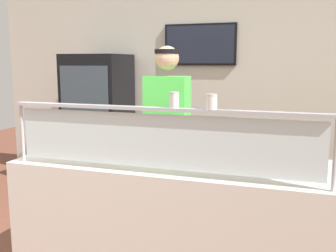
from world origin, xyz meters
TOP-DOWN VIEW (x-y plane):
  - ground_plane at (1.08, 1.00)m, footprint 12.00×12.00m
  - shop_rear_unit at (1.07, 2.74)m, footprint 6.55×0.13m
  - serving_counter at (1.08, 0.39)m, footprint 2.15×0.78m
  - sneeze_guard at (1.08, 0.06)m, footprint 1.98×0.06m
  - pizza_tray at (0.83, 0.48)m, footprint 0.51×0.51m
  - pizza_server at (0.86, 0.46)m, footprint 0.13×0.29m
  - parmesan_shaker at (1.18, 0.06)m, footprint 0.06×0.06m
  - pepper_flake_shaker at (1.40, 0.06)m, footprint 0.06×0.06m
  - worker_figure at (0.76, 1.15)m, footprint 0.41×0.50m
  - drink_fridge at (-0.55, 2.30)m, footprint 0.73×0.68m

SIDE VIEW (x-z plane):
  - ground_plane at x=1.08m, z-range 0.00..0.00m
  - serving_counter at x=1.08m, z-range 0.00..0.95m
  - drink_fridge at x=-0.55m, z-range 0.00..1.72m
  - pizza_tray at x=0.83m, z-range 0.95..0.99m
  - pizza_server at x=0.86m, z-range 0.99..0.99m
  - worker_figure at x=0.76m, z-range 0.13..1.89m
  - sneeze_guard at x=1.08m, z-range 1.01..1.42m
  - shop_rear_unit at x=1.07m, z-range 0.01..2.71m
  - pepper_flake_shaker at x=1.40m, z-range 1.35..1.44m
  - parmesan_shaker at x=1.18m, z-range 1.35..1.45m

